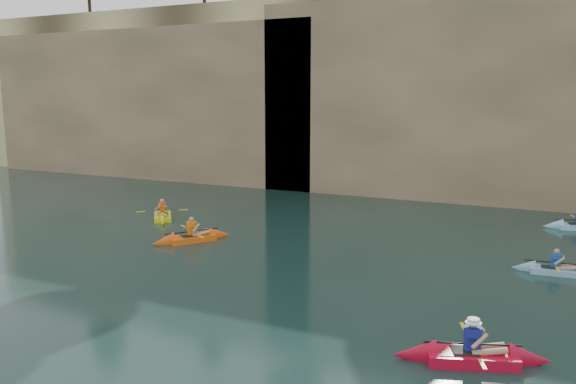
% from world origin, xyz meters
% --- Properties ---
extents(ground, '(160.00, 160.00, 0.00)m').
position_xyz_m(ground, '(0.00, 0.00, 0.00)').
color(ground, black).
rests_on(ground, ground).
extents(cliff, '(70.00, 16.00, 12.00)m').
position_xyz_m(cliff, '(0.00, 30.00, 6.00)').
color(cliff, '#CDBC7D').
rests_on(cliff, ground).
extents(cliff_slab_west, '(26.00, 2.40, 10.56)m').
position_xyz_m(cliff_slab_west, '(-20.00, 22.60, 5.28)').
color(cliff_slab_west, tan).
rests_on(cliff_slab_west, ground).
extents(cliff_slab_center, '(24.00, 2.40, 11.40)m').
position_xyz_m(cliff_slab_center, '(2.00, 22.60, 5.70)').
color(cliff_slab_center, tan).
rests_on(cliff_slab_center, ground).
extents(sea_cave_west, '(4.50, 1.00, 4.00)m').
position_xyz_m(sea_cave_west, '(-18.00, 21.95, 2.00)').
color(sea_cave_west, black).
rests_on(sea_cave_west, ground).
extents(sea_cave_center, '(3.50, 1.00, 3.20)m').
position_xyz_m(sea_cave_center, '(-4.00, 21.95, 1.60)').
color(sea_cave_center, black).
rests_on(sea_cave_center, ground).
extents(main_kayaker, '(3.46, 2.21, 1.26)m').
position_xyz_m(main_kayaker, '(4.62, 2.98, 0.17)').
color(main_kayaker, red).
rests_on(main_kayaker, ground).
extents(kayaker_orange, '(2.49, 3.10, 1.24)m').
position_xyz_m(kayaker_orange, '(-6.86, 8.96, 0.15)').
color(kayaker_orange, '#FD5D10').
rests_on(kayaker_orange, ground).
extents(kayaker_ltblue_near, '(2.71, 2.11, 1.05)m').
position_xyz_m(kayaker_ltblue_near, '(6.29, 10.60, 0.13)').
color(kayaker_ltblue_near, '#7EB4D3').
rests_on(kayaker_ltblue_near, ground).
extents(kayaker_yellow, '(2.38, 2.77, 1.21)m').
position_xyz_m(kayaker_yellow, '(-10.45, 11.76, 0.15)').
color(kayaker_yellow, yellow).
rests_on(kayaker_yellow, ground).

